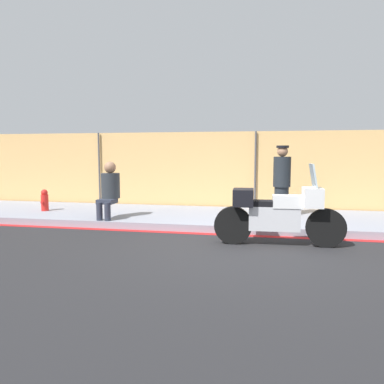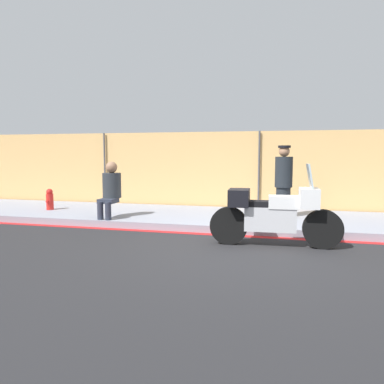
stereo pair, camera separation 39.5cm
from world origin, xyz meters
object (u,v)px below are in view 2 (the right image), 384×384
object	(u,v)px
officer_standing	(284,181)
fire_hydrant	(50,199)
motorcycle	(274,213)
person_seated_on_curb	(111,187)

from	to	relation	value
officer_standing	fire_hydrant	world-z (taller)	officer_standing
motorcycle	person_seated_on_curb	xyz separation A→B (m)	(-3.72, 1.22, 0.27)
motorcycle	fire_hydrant	xyz separation A→B (m)	(-5.82, 1.91, -0.16)
officer_standing	person_seated_on_curb	world-z (taller)	officer_standing
officer_standing	person_seated_on_curb	bearing A→B (deg)	-165.56
officer_standing	person_seated_on_curb	xyz separation A→B (m)	(-3.86, -0.99, -0.14)
motorcycle	fire_hydrant	bearing A→B (deg)	159.39
person_seated_on_curb	motorcycle	bearing A→B (deg)	-18.19
officer_standing	person_seated_on_curb	size ratio (longest dim) A/B	1.28
motorcycle	fire_hydrant	size ratio (longest dim) A/B	4.14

